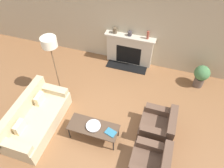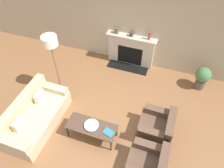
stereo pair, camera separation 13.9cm
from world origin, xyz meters
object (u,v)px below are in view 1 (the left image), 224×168
(couch, at_px, (35,119))
(armchair_far, at_px, (158,126))
(mantel_vase_center_right, at_px, (148,35))
(mantel_vase_center_left, at_px, (130,34))
(bowl, at_px, (93,126))
(potted_plant, at_px, (201,75))
(floor_lamp, at_px, (50,47))
(fireplace, at_px, (129,50))
(armchair_near, at_px, (151,164))
(mantel_vase_left, at_px, (115,30))
(book, at_px, (111,132))
(coffee_table, at_px, (93,128))

(couch, xyz_separation_m, armchair_far, (3.06, 0.74, -0.01))
(mantel_vase_center_right, bearing_deg, mantel_vase_center_left, 180.00)
(bowl, bearing_deg, potted_plant, 47.58)
(bowl, distance_m, floor_lamp, 2.25)
(armchair_far, bearing_deg, couch, -76.41)
(fireplace, distance_m, potted_plant, 2.37)
(armchair_near, xyz_separation_m, floor_lamp, (-3.03, 1.58, 1.37))
(mantel_vase_center_right, bearing_deg, bowl, -101.67)
(couch, distance_m, mantel_vase_center_right, 4.00)
(mantel_vase_left, bearing_deg, book, -74.57)
(coffee_table, height_order, mantel_vase_center_left, mantel_vase_center_left)
(floor_lamp, distance_m, mantel_vase_center_right, 2.93)
(couch, bearing_deg, bowl, -84.56)
(mantel_vase_left, height_order, potted_plant, mantel_vase_left)
(armchair_far, bearing_deg, potted_plant, 155.86)
(armchair_far, height_order, potted_plant, potted_plant)
(armchair_near, xyz_separation_m, mantel_vase_center_left, (-1.43, 3.51, 0.86))
(coffee_table, xyz_separation_m, mantel_vase_center_left, (0.07, 3.09, 0.74))
(armchair_near, xyz_separation_m, potted_plant, (0.93, 3.09, 0.15))
(mantel_vase_left, relative_size, mantel_vase_center_right, 0.73)
(armchair_near, height_order, book, armchair_near)
(bowl, distance_m, mantel_vase_center_right, 3.23)
(bowl, relative_size, mantel_vase_left, 1.88)
(coffee_table, relative_size, book, 4.18)
(armchair_far, relative_size, floor_lamp, 0.45)
(bowl, xyz_separation_m, mantel_vase_center_left, (0.08, 3.08, 0.68))
(mantel_vase_left, xyz_separation_m, potted_plant, (2.84, -0.42, -0.73))
(coffee_table, relative_size, floor_lamp, 0.64)
(floor_lamp, bearing_deg, bowl, -36.99)
(couch, relative_size, armchair_far, 2.33)
(fireplace, bearing_deg, armchair_far, -60.34)
(armchair_far, height_order, mantel_vase_center_left, mantel_vase_center_left)
(potted_plant, bearing_deg, armchair_near, -106.71)
(fireplace, xyz_separation_m, bowl, (-0.10, -3.06, -0.05))
(couch, bearing_deg, mantel_vase_left, -19.51)
(coffee_table, xyz_separation_m, bowl, (-0.00, 0.01, 0.06))
(potted_plant, bearing_deg, book, -126.29)
(book, relative_size, mantel_vase_left, 1.56)
(armchair_near, xyz_separation_m, coffee_table, (-1.50, 0.42, 0.12))
(mantel_vase_center_left, bearing_deg, book, -83.13)
(armchair_far, bearing_deg, coffee_table, -68.27)
(armchair_near, bearing_deg, coffee_table, -105.66)
(fireplace, xyz_separation_m, mantel_vase_center_right, (0.54, 0.01, 0.68))
(couch, relative_size, bowl, 5.65)
(floor_lamp, bearing_deg, coffee_table, -37.16)
(armchair_near, distance_m, mantel_vase_center_right, 3.73)
(armchair_near, relative_size, armchair_far, 1.00)
(armchair_near, xyz_separation_m, mantel_vase_center_right, (-0.87, 3.51, 0.92))
(armchair_far, relative_size, mantel_vase_center_left, 6.09)
(armchair_far, bearing_deg, mantel_vase_center_left, -150.15)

